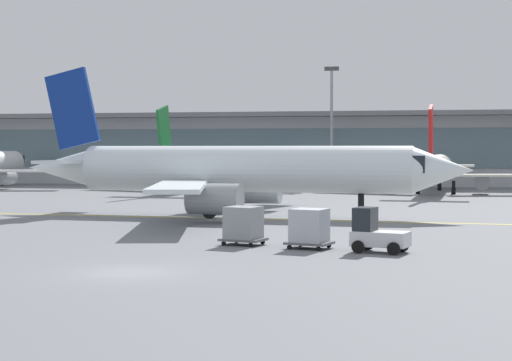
{
  "coord_description": "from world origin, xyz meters",
  "views": [
    {
      "loc": [
        11.33,
        -31.33,
        4.86
      ],
      "look_at": [
        1.73,
        16.89,
        3.0
      ],
      "focal_mm": 59.23,
      "sensor_mm": 36.0,
      "label": 1
    }
  ],
  "objects": [
    {
      "name": "ground_plane",
      "position": [
        0.0,
        0.0,
        0.0
      ],
      "size": [
        400.0,
        400.0,
        0.0
      ],
      "primitive_type": "plane",
      "color": "slate"
    },
    {
      "name": "taxiway_centreline_stripe",
      "position": [
        -1.23,
        25.68,
        0.0
      ],
      "size": [
        109.84,
        6.68,
        0.01
      ],
      "primitive_type": "cube",
      "rotation": [
        0.0,
        0.0,
        -0.06
      ],
      "color": "yellow",
      "rests_on": "ground_plane"
    },
    {
      "name": "terminal_concourse",
      "position": [
        0.0,
        81.58,
        4.92
      ],
      "size": [
        212.54,
        11.0,
        9.6
      ],
      "color": "#B2B7BC",
      "rests_on": "ground_plane"
    },
    {
      "name": "gate_airplane_2",
      "position": [
        -14.18,
        62.91,
        2.81
      ],
      "size": [
        26.22,
        28.24,
        9.35
      ],
      "rotation": [
        0.0,
        0.0,
        1.51
      ],
      "color": "white",
      "rests_on": "ground_plane"
    },
    {
      "name": "gate_airplane_3",
      "position": [
        12.68,
        61.88,
        2.74
      ],
      "size": [
        25.62,
        27.6,
        9.14
      ],
      "rotation": [
        0.0,
        0.0,
        1.51
      ],
      "color": "silver",
      "rests_on": "ground_plane"
    },
    {
      "name": "taxiing_regional_jet",
      "position": [
        -1.66,
        27.71,
        3.3
      ],
      "size": [
        33.18,
        30.81,
        10.99
      ],
      "rotation": [
        0.0,
        0.0,
        -0.06
      ],
      "color": "white",
      "rests_on": "ground_plane"
    },
    {
      "name": "baggage_tug",
      "position": [
        9.15,
        8.37,
        0.89
      ],
      "size": [
        2.87,
        2.14,
        2.1
      ],
      "rotation": [
        0.0,
        0.0,
        -0.25
      ],
      "color": "silver",
      "rests_on": "ground_plane"
    },
    {
      "name": "cargo_dolly_lead",
      "position": [
        5.9,
        9.21,
        1.05
      ],
      "size": [
        2.43,
        2.07,
        1.94
      ],
      "rotation": [
        0.0,
        0.0,
        -0.25
      ],
      "color": "#595B60",
      "rests_on": "ground_plane"
    },
    {
      "name": "cargo_dolly_trailing",
      "position": [
        2.43,
        10.1,
        1.05
      ],
      "size": [
        2.43,
        2.07,
        1.94
      ],
      "rotation": [
        0.0,
        0.0,
        -0.25
      ],
      "color": "#595B60",
      "rests_on": "ground_plane"
    },
    {
      "name": "apron_light_mast_1",
      "position": [
        0.07,
        73.19,
        8.19
      ],
      "size": [
        1.8,
        0.36,
        15.0
      ],
      "color": "gray",
      "rests_on": "ground_plane"
    }
  ]
}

